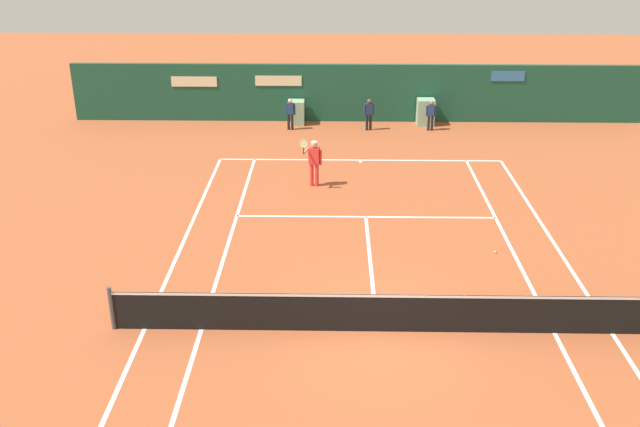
{
  "coord_description": "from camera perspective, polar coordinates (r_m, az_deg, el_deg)",
  "views": [
    {
      "loc": [
        -1.04,
        -13.7,
        8.9
      ],
      "look_at": [
        -1.39,
        4.81,
        0.8
      ],
      "focal_mm": 39.9,
      "sensor_mm": 36.0,
      "label": 1
    }
  ],
  "objects": [
    {
      "name": "ball_kid_left_post",
      "position": [
        30.7,
        8.89,
        7.93
      ],
      "size": [
        0.43,
        0.21,
        1.29
      ],
      "rotation": [
        0.0,
        0.0,
        2.98
      ],
      "color": "black",
      "rests_on": "ground_plane"
    },
    {
      "name": "sponsor_back_wall",
      "position": [
        31.63,
        3.04,
        9.54
      ],
      "size": [
        25.0,
        1.02,
        2.52
      ],
      "color": "#194C38",
      "rests_on": "ground_plane"
    },
    {
      "name": "ball_kid_right_post",
      "position": [
        30.44,
        3.95,
        8.1
      ],
      "size": [
        0.45,
        0.22,
        1.35
      ],
      "rotation": [
        0.0,
        0.0,
        3.32
      ],
      "color": "black",
      "rests_on": "ground_plane"
    },
    {
      "name": "ground_plane",
      "position": [
        16.86,
        4.5,
        -8.31
      ],
      "size": [
        80.0,
        80.0,
        0.01
      ],
      "color": "#A8512D"
    },
    {
      "name": "ball_kid_centre_post",
      "position": [
        30.46,
        -2.4,
        8.14
      ],
      "size": [
        0.45,
        0.21,
        1.35
      ],
      "rotation": [
        0.0,
        0.0,
        3.0
      ],
      "color": "black",
      "rests_on": "ground_plane"
    },
    {
      "name": "player_on_baseline",
      "position": [
        24.06,
        -0.5,
        4.37
      ],
      "size": [
        0.75,
        0.66,
        1.82
      ],
      "rotation": [
        0.0,
        0.0,
        2.91
      ],
      "color": "red",
      "rests_on": "ground_plane"
    },
    {
      "name": "tennis_net",
      "position": [
        16.1,
        4.67,
        -7.86
      ],
      "size": [
        12.1,
        0.1,
        1.07
      ],
      "color": "#4C4C51",
      "rests_on": "ground_plane"
    },
    {
      "name": "tennis_ball_near_service_line",
      "position": [
        20.31,
        13.88,
        -3.0
      ],
      "size": [
        0.07,
        0.07,
        0.07
      ],
      "primitive_type": "sphere",
      "color": "#CCE033",
      "rests_on": "ground_plane"
    }
  ]
}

